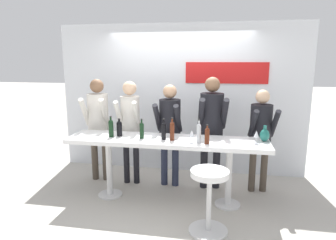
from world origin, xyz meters
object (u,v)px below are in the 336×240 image
Objects in this scene: person_center_left at (170,124)px; wine_bottle_4 at (142,130)px; wine_bottle_3 at (119,128)px; decorative_vase at (265,135)px; tasting_table at (167,147)px; bar_stool at (209,191)px; wine_bottle_0 at (199,132)px; wine_bottle_1 at (172,130)px; person_center at (212,121)px; person_center_right at (261,129)px; wine_bottle_5 at (164,130)px; wine_bottle_6 at (207,135)px; wine_glass_0 at (256,134)px; person_far_left at (98,118)px; person_left at (130,120)px; wine_bottle_2 at (111,127)px; wine_glass_1 at (192,134)px.

wine_bottle_4 is at bearing -114.28° from person_center_left.
wine_bottle_3 is 2.04m from decorative_vase.
tasting_table is 10.03× the size of wine_bottle_4.
bar_stool is 2.38× the size of wine_bottle_0.
wine_bottle_1 is at bearing -6.79° from wine_bottle_3.
wine_bottle_3 is (-1.30, -0.53, -0.05)m from person_center.
person_center_left is at bearing 172.55° from person_center_right.
wine_bottle_1 reaches higher than wine_bottle_4.
bar_stool is 2.74× the size of wine_bottle_4.
wine_bottle_5 is at bearing -164.52° from person_center_right.
decorative_vase is at bearing -14.39° from person_center_left.
tasting_table is 0.64m from wine_bottle_6.
wine_bottle_6 reaches higher than wine_glass_0.
person_left is (0.57, -0.05, -0.00)m from person_far_left.
wine_bottle_2 is 0.12m from wine_bottle_3.
decorative_vase is at bearing 2.11° from wine_bottle_3.
wine_bottle_0 is 0.10m from wine_glass_1.
decorative_vase is at bearing -15.66° from person_far_left.
wine_bottle_5 is at bearing 135.26° from bar_stool.
person_center_left is (1.21, -0.02, -0.05)m from person_far_left.
wine_bottle_1 is 1.06× the size of wine_bottle_2.
tasting_table is 0.29m from wine_bottle_1.
bar_stool is at bearing -34.21° from wine_bottle_4.
wine_glass_1 is at bearing -35.33° from person_left.
wine_bottle_4 reaches higher than wine_bottle_3.
person_center reaches higher than wine_bottle_5.
wine_bottle_6 reaches higher than decorative_vase.
wine_glass_1 is at bearing -9.21° from wine_bottle_3.
person_center_right is 5.36× the size of wine_bottle_5.
person_center_left is 9.30× the size of wine_glass_0.
wine_bottle_2 reaches higher than wine_bottle_4.
person_center_left is 0.83m from wine_bottle_3.
wine_bottle_2 is 2.15m from decorative_vase.
person_center_right is at bearing 89.44° from decorative_vase.
wine_bottle_3 is (0.10, 0.07, -0.02)m from wine_bottle_2.
wine_bottle_1 is at bearing -3.21° from wine_bottle_4.
person_center_left is at bearing 127.46° from wine_bottle_0.
wine_bottle_0 is 1.09× the size of wine_bottle_5.
wine_bottle_2 is 1.18m from wine_glass_1.
wine_bottle_3 is (-0.79, 0.09, -0.02)m from wine_bottle_1.
bar_stool is at bearing -64.35° from wine_glass_1.
tasting_table is at bearing 6.91° from wine_bottle_4.
wine_bottle_5 is 1.14× the size of wine_bottle_6.
wine_bottle_5 reaches higher than wine_glass_1.
wine_bottle_6 is at bearing -100.14° from person_center.
decorative_vase is at bearing 4.93° from wine_bottle_4.
wine_bottle_6 is at bearing -31.45° from person_left.
person_far_left is 1.77m from wine_glass_1.
person_far_left is 1.09m from wine_bottle_4.
wine_bottle_5 reaches higher than wine_glass_0.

